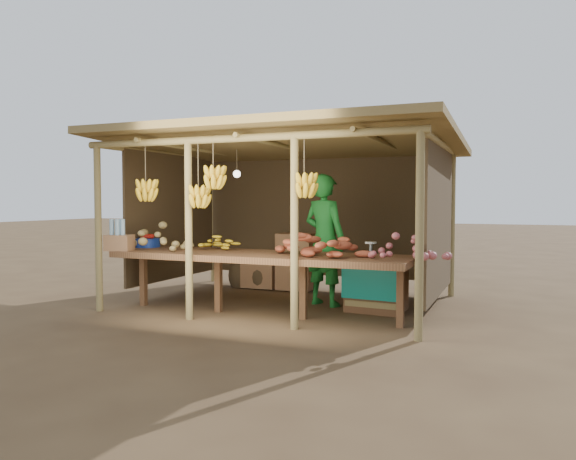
% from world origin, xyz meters
% --- Properties ---
extents(ground, '(60.00, 60.00, 0.00)m').
position_xyz_m(ground, '(0.00, 0.00, 0.00)').
color(ground, brown).
rests_on(ground, ground).
extents(stall_structure, '(4.70, 3.50, 2.43)m').
position_xyz_m(stall_structure, '(-0.05, -0.12, 1.90)').
color(stall_structure, '#94804C').
rests_on(stall_structure, ground).
extents(counter, '(3.90, 1.05, 0.80)m').
position_xyz_m(counter, '(0.00, -0.95, 0.74)').
color(counter, brown).
rests_on(counter, ground).
extents(potato_heap, '(1.17, 0.85, 0.37)m').
position_xyz_m(potato_heap, '(-1.67, -0.99, 0.98)').
color(potato_heap, '#9C8850').
rests_on(potato_heap, counter).
extents(sweet_potato_heap, '(1.26, 0.90, 0.36)m').
position_xyz_m(sweet_potato_heap, '(0.81, -1.09, 0.98)').
color(sweet_potato_heap, '#9F4528').
rests_on(sweet_potato_heap, counter).
extents(onion_heap, '(1.02, 0.78, 0.36)m').
position_xyz_m(onion_heap, '(1.90, -1.08, 0.98)').
color(onion_heap, '#B15658').
rests_on(onion_heap, counter).
extents(banana_pile, '(0.62, 0.46, 0.35)m').
position_xyz_m(banana_pile, '(-0.69, -0.69, 0.97)').
color(banana_pile, gold).
rests_on(banana_pile, counter).
extents(tomato_basin, '(0.36, 0.36, 0.19)m').
position_xyz_m(tomato_basin, '(-1.90, -0.71, 0.88)').
color(tomato_basin, navy).
rests_on(tomato_basin, counter).
extents(bottle_box, '(0.39, 0.34, 0.42)m').
position_xyz_m(bottle_box, '(-1.90, -1.32, 0.96)').
color(bottle_box, '#976844').
rests_on(bottle_box, counter).
extents(vendor, '(0.78, 0.64, 1.84)m').
position_xyz_m(vendor, '(0.54, 0.04, 0.92)').
color(vendor, '#176B23').
rests_on(vendor, ground).
extents(tarp_crate, '(0.84, 0.74, 0.94)m').
position_xyz_m(tarp_crate, '(1.31, -0.08, 0.39)').
color(tarp_crate, brown).
rests_on(tarp_crate, ground).
extents(carton_stack, '(1.24, 0.51, 0.91)m').
position_xyz_m(carton_stack, '(-0.51, 1.08, 0.40)').
color(carton_stack, '#976844').
rests_on(carton_stack, ground).
extents(burlap_sacks, '(0.83, 0.43, 0.59)m').
position_xyz_m(burlap_sacks, '(-1.10, 1.05, 0.25)').
color(burlap_sacks, '#4E3B24').
rests_on(burlap_sacks, ground).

